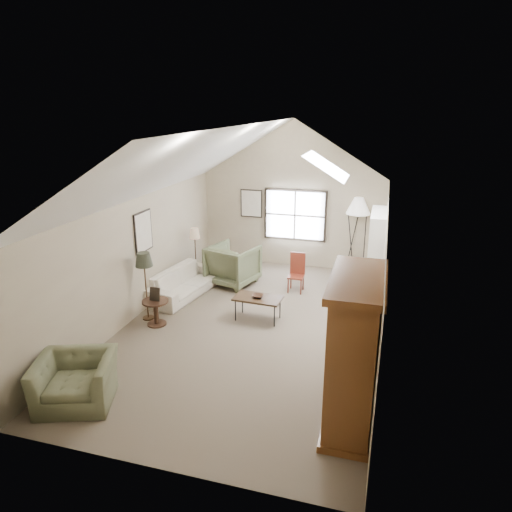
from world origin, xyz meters
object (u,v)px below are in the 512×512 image
(side_table, at_px, (156,313))
(coffee_table, at_px, (258,308))
(side_chair, at_px, (296,273))
(armoire, at_px, (353,353))
(sofa, at_px, (184,282))
(armchair_far, at_px, (233,265))
(armchair_near, at_px, (76,381))

(side_table, bearing_deg, coffee_table, 22.30)
(coffee_table, xyz_separation_m, side_chair, (0.47, 1.72, 0.22))
(armoire, height_order, sofa, armoire)
(side_chair, bearing_deg, side_table, -133.54)
(armchair_far, bearing_deg, side_chair, -166.71)
(armoire, relative_size, armchair_near, 1.96)
(sofa, distance_m, coffee_table, 2.20)
(armoire, height_order, armchair_far, armoire)
(armchair_near, distance_m, side_table, 2.66)
(armchair_near, relative_size, coffee_table, 1.13)
(sofa, height_order, coffee_table, sofa)
(sofa, height_order, side_chair, side_chair)
(sofa, distance_m, armchair_far, 1.35)
(sofa, xyz_separation_m, armchair_near, (0.15, -4.26, 0.05))
(coffee_table, relative_size, side_table, 1.84)
(sofa, distance_m, side_chair, 2.69)
(side_table, bearing_deg, armchair_near, -88.85)
(side_table, relative_size, side_chair, 0.57)
(armoire, relative_size, sofa, 1.02)
(armchair_far, xyz_separation_m, side_table, (-0.79, -2.60, -0.24))
(armchair_near, height_order, coffee_table, armchair_near)
(armchair_far, xyz_separation_m, side_chair, (1.63, -0.08, -0.03))
(side_chair, bearing_deg, armchair_near, -114.23)
(armchair_near, xyz_separation_m, side_chair, (2.37, 5.18, 0.11))
(armoire, height_order, side_table, armoire)
(sofa, relative_size, armchair_far, 1.94)
(armchair_near, height_order, side_chair, side_chair)
(side_table, distance_m, side_chair, 3.50)
(armoire, height_order, armchair_near, armoire)
(armchair_near, relative_size, side_table, 2.08)
(armchair_far, distance_m, side_chair, 1.63)
(armoire, distance_m, side_chair, 4.82)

